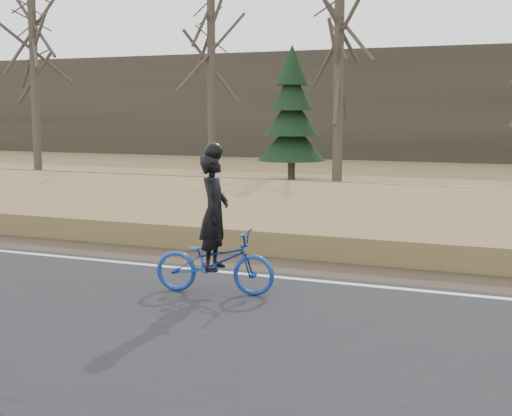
% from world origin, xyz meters
% --- Properties ---
extents(ground, '(120.00, 120.00, 0.00)m').
position_xyz_m(ground, '(0.00, 0.00, 0.00)').
color(ground, olive).
rests_on(ground, ground).
extents(road, '(120.00, 6.00, 0.06)m').
position_xyz_m(road, '(0.00, -2.50, 0.03)').
color(road, black).
rests_on(road, ground).
extents(edge_line, '(120.00, 0.12, 0.01)m').
position_xyz_m(edge_line, '(0.00, 0.20, 0.07)').
color(edge_line, silver).
rests_on(edge_line, road).
extents(shoulder, '(120.00, 1.60, 0.04)m').
position_xyz_m(shoulder, '(0.00, 1.20, 0.02)').
color(shoulder, '#473A2B').
rests_on(shoulder, ground).
extents(embankment, '(120.00, 5.00, 0.44)m').
position_xyz_m(embankment, '(0.00, 4.20, 0.22)').
color(embankment, olive).
rests_on(embankment, ground).
extents(ballast, '(120.00, 3.00, 0.45)m').
position_xyz_m(ballast, '(0.00, 8.00, 0.23)').
color(ballast, slate).
rests_on(ballast, ground).
extents(railroad, '(120.00, 2.40, 0.29)m').
position_xyz_m(railroad, '(0.00, 8.00, 0.53)').
color(railroad, black).
rests_on(railroad, ballast).
extents(treeline_backdrop, '(120.00, 4.00, 6.00)m').
position_xyz_m(treeline_backdrop, '(0.00, 30.00, 3.00)').
color(treeline_backdrop, '#383328').
rests_on(treeline_backdrop, ground).
extents(cyclist, '(1.82, 0.89, 2.16)m').
position_xyz_m(cyclist, '(2.11, -1.04, 0.75)').
color(cyclist, '#163C9C').
rests_on(cyclist, road).
extents(bare_tree_far_left, '(0.36, 0.36, 7.99)m').
position_xyz_m(bare_tree_far_left, '(-14.26, 15.00, 3.99)').
color(bare_tree_far_left, '#4A4236').
rests_on(bare_tree_far_left, ground).
extents(bare_tree_left, '(0.36, 0.36, 8.92)m').
position_xyz_m(bare_tree_left, '(-7.44, 18.36, 4.46)').
color(bare_tree_left, '#4A4236').
rests_on(bare_tree_left, ground).
extents(bare_tree_near_left, '(0.36, 0.36, 7.42)m').
position_xyz_m(bare_tree_near_left, '(-0.69, 14.88, 3.71)').
color(bare_tree_near_left, '#4A4236').
rests_on(bare_tree_near_left, ground).
extents(conifer, '(2.60, 2.60, 5.15)m').
position_xyz_m(conifer, '(-2.76, 15.73, 2.44)').
color(conifer, '#4A4236').
rests_on(conifer, ground).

